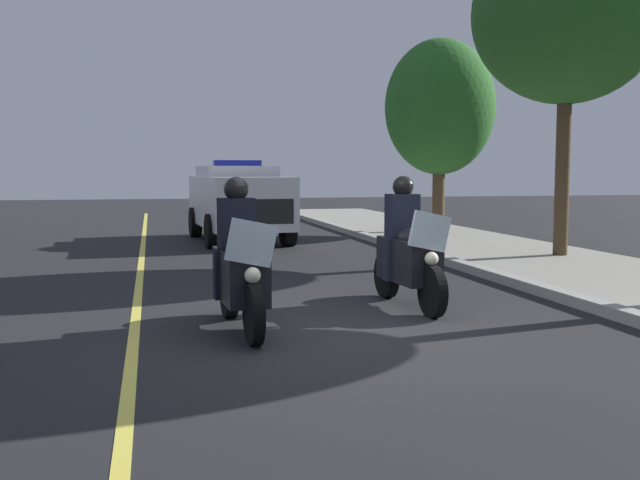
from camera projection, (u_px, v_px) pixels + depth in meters
The scene contains 8 objects.
ground_plane at pixel (351, 334), 8.08m from camera, with size 80.00×80.00×0.00m, color black.
curb_strip at pixel (622, 314), 8.82m from camera, with size 48.00×0.24×0.15m, color #9E9B93.
lane_stripe_center at pixel (133, 345), 7.56m from camera, with size 48.00×0.12×0.01m, color #E0D14C.
police_motorcycle_lead_left at pixel (240, 268), 8.23m from camera, with size 2.14×0.61×1.72m.
police_motorcycle_lead_right at pixel (408, 254), 9.65m from camera, with size 2.14×0.61×1.72m.
police_suv at pixel (238, 199), 18.61m from camera, with size 5.01×2.33×2.05m.
tree_far_back at pixel (567, 14), 14.36m from camera, with size 3.70×3.70×6.51m.
tree_behind_suv at pixel (440, 107), 20.59m from camera, with size 3.08×3.08×5.36m.
Camera 1 is at (7.67, -2.11, 1.79)m, focal length 41.34 mm.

